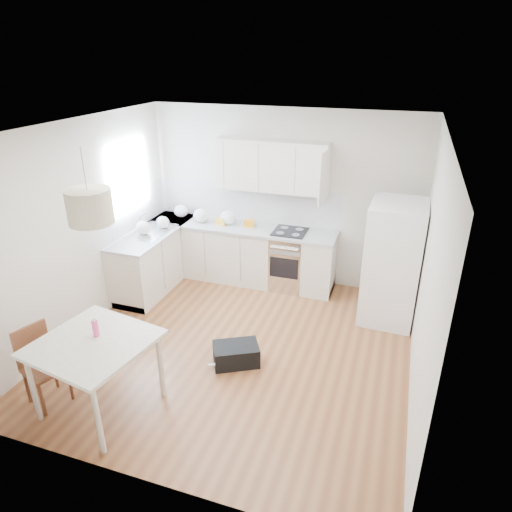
{
  "coord_description": "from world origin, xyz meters",
  "views": [
    {
      "loc": [
        1.76,
        -4.47,
        3.44
      ],
      "look_at": [
        0.13,
        0.4,
        1.11
      ],
      "focal_mm": 32.0,
      "sensor_mm": 36.0,
      "label": 1
    }
  ],
  "objects": [
    {
      "name": "sink",
      "position": [
        -1.8,
        1.15,
        0.92
      ],
      "size": [
        0.5,
        0.8,
        0.16
      ],
      "primitive_type": null,
      "color": "silver",
      "rests_on": "counter_left"
    },
    {
      "name": "gym_bag",
      "position": [
        0.11,
        -0.3,
        0.12
      ],
      "size": [
        0.63,
        0.56,
        0.24
      ],
      "primitive_type": "cube",
      "rotation": [
        0.0,
        0.0,
        0.5
      ],
      "color": "black",
      "rests_on": "floor"
    },
    {
      "name": "counter_back",
      "position": [
        -0.6,
        1.8,
        0.9
      ],
      "size": [
        3.02,
        0.64,
        0.04
      ],
      "primitive_type": "cube",
      "color": "#A6A8AB",
      "rests_on": "cabinets_back"
    },
    {
      "name": "grocery_bag_a",
      "position": [
        -1.67,
        1.89,
        1.02
      ],
      "size": [
        0.23,
        0.19,
        0.2
      ],
      "primitive_type": "ellipsoid",
      "color": "white",
      "rests_on": "counter_back"
    },
    {
      "name": "refrigerator",
      "position": [
        1.76,
        1.36,
        0.83
      ],
      "size": [
        0.83,
        0.86,
        1.67
      ],
      "primitive_type": null,
      "rotation": [
        0.0,
        0.0,
        -0.03
      ],
      "color": "white",
      "rests_on": "floor"
    },
    {
      "name": "wall_left",
      "position": [
        -2.1,
        0.0,
        1.35
      ],
      "size": [
        0.0,
        4.2,
        4.2
      ],
      "primitive_type": "plane",
      "rotation": [
        1.57,
        0.0,
        1.57
      ],
      "color": "silver",
      "rests_on": "floor"
    },
    {
      "name": "cabinets_back",
      "position": [
        -0.6,
        1.8,
        0.44
      ],
      "size": [
        3.0,
        0.6,
        0.88
      ],
      "primitive_type": "cube",
      "color": "silver",
      "rests_on": "floor"
    },
    {
      "name": "wall_back",
      "position": [
        0.0,
        2.1,
        1.35
      ],
      "size": [
        4.2,
        0.0,
        4.2
      ],
      "primitive_type": "plane",
      "rotation": [
        1.57,
        0.0,
        0.0
      ],
      "color": "silver",
      "rests_on": "floor"
    },
    {
      "name": "snack_red",
      "position": [
        -1.33,
        1.86,
        0.97
      ],
      "size": [
        0.17,
        0.14,
        0.1
      ],
      "primitive_type": "cube",
      "rotation": [
        0.0,
        0.0,
        0.41
      ],
      "color": "red",
      "rests_on": "counter_back"
    },
    {
      "name": "grocery_bag_b",
      "position": [
        -1.25,
        1.75,
        1.03
      ],
      "size": [
        0.25,
        0.22,
        0.23
      ],
      "primitive_type": "ellipsoid",
      "color": "white",
      "rests_on": "counter_back"
    },
    {
      "name": "cabinets_left",
      "position": [
        -1.8,
        1.2,
        0.44
      ],
      "size": [
        0.6,
        1.8,
        0.88
      ],
      "primitive_type": "cube",
      "color": "silver",
      "rests_on": "floor"
    },
    {
      "name": "drink_bottle",
      "position": [
        -0.97,
        -1.35,
        0.93
      ],
      "size": [
        0.06,
        0.06,
        0.21
      ],
      "primitive_type": "cylinder",
      "rotation": [
        0.0,
        0.0,
        0.0
      ],
      "color": "#E13E7A",
      "rests_on": "dining_table"
    },
    {
      "name": "wall_right",
      "position": [
        2.1,
        0.0,
        1.35
      ],
      "size": [
        0.0,
        4.2,
        4.2
      ],
      "primitive_type": "plane",
      "rotation": [
        1.57,
        0.0,
        -1.57
      ],
      "color": "silver",
      "rests_on": "floor"
    },
    {
      "name": "pendant_lamp",
      "position": [
        -0.84,
        -1.31,
        2.18
      ],
      "size": [
        0.4,
        0.4,
        0.31
      ],
      "primitive_type": "cylinder",
      "rotation": [
        0.0,
        0.0,
        -0.01
      ],
      "color": "beige",
      "rests_on": "ceiling"
    },
    {
      "name": "grocery_bag_e",
      "position": [
        -1.85,
        1.01,
        1.02
      ],
      "size": [
        0.23,
        0.19,
        0.2
      ],
      "primitive_type": "ellipsoid",
      "color": "white",
      "rests_on": "counter_left"
    },
    {
      "name": "floor",
      "position": [
        0.0,
        0.0,
        0.0
      ],
      "size": [
        4.2,
        4.2,
        0.0
      ],
      "primitive_type": "plane",
      "color": "brown",
      "rests_on": "ground"
    },
    {
      "name": "backsplash_back",
      "position": [
        -0.6,
        2.09,
        1.21
      ],
      "size": [
        3.0,
        0.01,
        0.58
      ],
      "primitive_type": "cube",
      "color": "white",
      "rests_on": "wall_back"
    },
    {
      "name": "backsplash_left",
      "position": [
        -2.09,
        1.2,
        1.21
      ],
      "size": [
        0.01,
        1.8,
        0.58
      ],
      "primitive_type": "cube",
      "color": "white",
      "rests_on": "wall_left"
    },
    {
      "name": "counter_left",
      "position": [
        -1.8,
        1.2,
        0.9
      ],
      "size": [
        0.64,
        1.82,
        0.04
      ],
      "primitive_type": "cube",
      "color": "#A6A8AB",
      "rests_on": "cabinets_left"
    },
    {
      "name": "snack_orange",
      "position": [
        -0.46,
        1.82,
        0.97
      ],
      "size": [
        0.18,
        0.13,
        0.11
      ],
      "primitive_type": "cube",
      "rotation": [
        0.0,
        0.0,
        0.2
      ],
      "color": "orange",
      "rests_on": "counter_back"
    },
    {
      "name": "dining_table",
      "position": [
        -0.95,
        -1.45,
        0.73
      ],
      "size": [
        1.21,
        1.21,
        0.82
      ],
      "rotation": [
        0.0,
        0.0,
        -0.17
      ],
      "color": "#C0B4A4",
      "rests_on": "floor"
    },
    {
      "name": "snack_yellow",
      "position": [
        -0.91,
        1.77,
        0.98
      ],
      "size": [
        0.18,
        0.14,
        0.11
      ],
      "primitive_type": "cube",
      "rotation": [
        0.0,
        0.0,
        -0.26
      ],
      "color": "gold",
      "rests_on": "counter_back"
    },
    {
      "name": "range_oven",
      "position": [
        0.2,
        1.8,
        0.44
      ],
      "size": [
        0.5,
        0.61,
        0.88
      ],
      "primitive_type": null,
      "color": "silver",
      "rests_on": "floor"
    },
    {
      "name": "grocery_bag_d",
      "position": [
        -1.7,
        1.34,
        1.01
      ],
      "size": [
        0.21,
        0.18,
        0.19
      ],
      "primitive_type": "ellipsoid",
      "color": "white",
      "rests_on": "counter_back"
    },
    {
      "name": "window_glassblock",
      "position": [
        -2.09,
        1.15,
        1.75
      ],
      "size": [
        0.02,
        1.0,
        1.0
      ],
      "primitive_type": "cube",
      "color": "#BFE0F9",
      "rests_on": "wall_left"
    },
    {
      "name": "ceiling",
      "position": [
        0.0,
        0.0,
        2.7
      ],
      "size": [
        4.2,
        4.2,
        0.0
      ],
      "primitive_type": "plane",
      "rotation": [
        3.14,
        0.0,
        0.0
      ],
      "color": "white",
      "rests_on": "wall_back"
    },
    {
      "name": "dining_chair",
      "position": [
        -1.54,
        -1.54,
        0.43
      ],
      "size": [
        0.47,
        0.47,
        0.87
      ],
      "primitive_type": null,
      "rotation": [
        0.0,
        0.0,
        -0.36
      ],
      "color": "#4F2717",
      "rests_on": "floor"
    },
    {
      "name": "upper_cabinets",
      "position": [
        -0.15,
        1.94,
        1.88
      ],
      "size": [
        1.7,
        0.32,
        0.75
      ],
      "primitive_type": "cube",
      "color": "silver",
      "rests_on": "wall_back"
    },
    {
      "name": "grocery_bag_c",
      "position": [
        -0.81,
        1.8,
        1.03
      ],
      "size": [
        0.25,
        0.21,
        0.23
      ],
      "primitive_type": "ellipsoid",
      "color": "white",
      "rests_on": "counter_back"
    }
  ]
}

